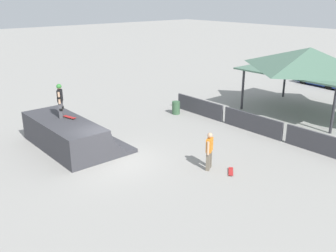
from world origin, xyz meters
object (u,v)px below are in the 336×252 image
(bystander_walking, at_px, (209,149))
(parked_car_blue, at_px, (321,79))
(trash_bin, at_px, (176,108))
(skateboard_on_ground, at_px, (231,171))
(skateboard_on_deck, at_px, (70,117))
(skater_on_deck, at_px, (60,98))

(bystander_walking, height_order, parked_car_blue, bystander_walking)
(bystander_walking, xyz_separation_m, trash_bin, (-7.20, 4.39, -0.54))
(parked_car_blue, bearing_deg, skateboard_on_ground, -66.88)
(skateboard_on_deck, xyz_separation_m, skateboard_on_ground, (7.46, 3.92, -1.51))
(skater_on_deck, distance_m, bystander_walking, 8.05)
(skateboard_on_deck, bearing_deg, parked_car_blue, 73.21)
(bystander_walking, xyz_separation_m, parked_car_blue, (-5.22, 19.57, -0.36))
(bystander_walking, bearing_deg, skateboard_on_ground, -93.63)
(trash_bin, bearing_deg, skateboard_on_ground, -25.83)
(skater_on_deck, height_order, trash_bin, skater_on_deck)
(trash_bin, bearing_deg, skateboard_on_deck, -85.26)
(bystander_walking, relative_size, trash_bin, 2.04)
(skateboard_on_ground, height_order, trash_bin, trash_bin)
(skater_on_deck, bearing_deg, parked_car_blue, 118.95)
(skateboard_on_deck, height_order, skateboard_on_ground, skateboard_on_deck)
(skateboard_on_ground, bearing_deg, trash_bin, 23.44)
(skater_on_deck, distance_m, skateboard_on_ground, 9.25)
(skateboard_on_deck, distance_m, bystander_walking, 7.43)
(skateboard_on_deck, relative_size, bystander_walking, 0.48)
(skateboard_on_ground, height_order, parked_car_blue, parked_car_blue)
(skateboard_on_deck, xyz_separation_m, bystander_walking, (6.55, 3.45, -0.60))
(bystander_walking, bearing_deg, parked_car_blue, -15.83)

